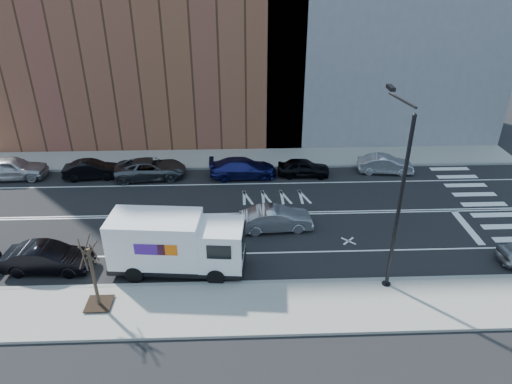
{
  "coord_description": "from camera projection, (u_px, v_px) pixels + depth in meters",
  "views": [
    {
      "loc": [
        -0.22,
        -25.22,
        14.93
      ],
      "look_at": [
        0.74,
        0.38,
        1.4
      ],
      "focal_mm": 32.0,
      "sensor_mm": 36.0,
      "label": 1
    }
  ],
  "objects": [
    {
      "name": "road_markings",
      "position": [
        245.0,
        214.0,
        29.26
      ],
      "size": [
        40.0,
        8.6,
        0.01
      ],
      "primitive_type": null,
      "color": "white",
      "rests_on": "ground"
    },
    {
      "name": "bldg_brick",
      "position": [
        143.0,
        5.0,
        37.64
      ],
      "size": [
        26.0,
        10.0,
        22.0
      ],
      "primitive_type": "cube",
      "color": "brown",
      "rests_on": "ground"
    },
    {
      "name": "far_parked_d",
      "position": [
        243.0,
        168.0,
        33.8
      ],
      "size": [
        5.04,
        2.21,
        1.44
      ],
      "primitive_type": "imported",
      "rotation": [
        0.0,
        0.0,
        1.61
      ],
      "color": "navy",
      "rests_on": "ground"
    },
    {
      "name": "far_parked_e",
      "position": [
        304.0,
        168.0,
        33.99
      ],
      "size": [
        3.97,
        1.8,
        1.32
      ],
      "primitive_type": "imported",
      "rotation": [
        0.0,
        0.0,
        1.51
      ],
      "color": "black",
      "rests_on": "ground"
    },
    {
      "name": "far_parked_c",
      "position": [
        150.0,
        169.0,
        33.7
      ],
      "size": [
        5.4,
        2.89,
        1.44
      ],
      "primitive_type": "imported",
      "rotation": [
        0.0,
        0.0,
        1.67
      ],
      "color": "#4C4F53",
      "rests_on": "ground"
    },
    {
      "name": "sidewalk_far",
      "position": [
        243.0,
        158.0,
        37.0
      ],
      "size": [
        44.0,
        3.6,
        0.15
      ],
      "primitive_type": "cube",
      "color": "gray",
      "rests_on": "ground"
    },
    {
      "name": "street_tree",
      "position": [
        95.0,
        283.0,
        20.93
      ],
      "size": [
        1.2,
        1.2,
        3.75
      ],
      "color": "black",
      "rests_on": "ground"
    },
    {
      "name": "fedex_van",
      "position": [
        176.0,
        243.0,
        23.41
      ],
      "size": [
        7.13,
        2.99,
        3.17
      ],
      "rotation": [
        0.0,
        0.0,
        -0.09
      ],
      "color": "black",
      "rests_on": "ground"
    },
    {
      "name": "ground",
      "position": [
        245.0,
        214.0,
        29.26
      ],
      "size": [
        120.0,
        120.0,
        0.0
      ],
      "primitive_type": "plane",
      "color": "black",
      "rests_on": "ground"
    },
    {
      "name": "far_parked_a",
      "position": [
        12.0,
        168.0,
        33.51
      ],
      "size": [
        5.0,
        2.17,
        1.68
      ],
      "primitive_type": "imported",
      "rotation": [
        0.0,
        0.0,
        1.61
      ],
      "color": "#ABABB0",
      "rests_on": "ground"
    },
    {
      "name": "sidewalk_near",
      "position": [
        248.0,
        308.0,
        21.45
      ],
      "size": [
        44.0,
        3.6,
        0.15
      ],
      "primitive_type": "cube",
      "color": "gray",
      "rests_on": "ground"
    },
    {
      "name": "driving_sedan",
      "position": [
        276.0,
        219.0,
        27.38
      ],
      "size": [
        4.47,
        1.85,
        1.44
      ],
      "primitive_type": "imported",
      "rotation": [
        0.0,
        0.0,
        1.65
      ],
      "color": "#A1A1A6",
      "rests_on": "ground"
    },
    {
      "name": "far_parked_f",
      "position": [
        385.0,
        164.0,
        34.49
      ],
      "size": [
        4.22,
        1.86,
        1.35
      ],
      "primitive_type": "imported",
      "rotation": [
        0.0,
        0.0,
        1.46
      ],
      "color": "#B2B2B7",
      "rests_on": "ground"
    },
    {
      "name": "curb_far",
      "position": [
        243.0,
        167.0,
        35.41
      ],
      "size": [
        44.0,
        0.25,
        0.17
      ],
      "primitive_type": "cube",
      "color": "gray",
      "rests_on": "ground"
    },
    {
      "name": "near_parked_rear_a",
      "position": [
        48.0,
        258.0,
        23.81
      ],
      "size": [
        4.59,
        1.8,
        1.49
      ],
      "primitive_type": "imported",
      "rotation": [
        0.0,
        0.0,
        1.52
      ],
      "color": "black",
      "rests_on": "ground"
    },
    {
      "name": "streetlight",
      "position": [
        397.0,
        193.0,
        21.01
      ],
      "size": [
        0.44,
        4.02,
        9.34
      ],
      "color": "black",
      "rests_on": "ground"
    },
    {
      "name": "far_parked_b",
      "position": [
        92.0,
        170.0,
        33.66
      ],
      "size": [
        4.17,
        1.77,
        1.34
      ],
      "primitive_type": "imported",
      "rotation": [
        0.0,
        0.0,
        1.66
      ],
      "color": "black",
      "rests_on": "ground"
    },
    {
      "name": "crosswalk",
      "position": [
        489.0,
        209.0,
        29.79
      ],
      "size": [
        3.0,
        14.0,
        0.01
      ],
      "primitive_type": null,
      "color": "white",
      "rests_on": "ground"
    },
    {
      "name": "curb_near",
      "position": [
        247.0,
        283.0,
        23.04
      ],
      "size": [
        44.0,
        0.25,
        0.17
      ],
      "primitive_type": "cube",
      "color": "gray",
      "rests_on": "ground"
    }
  ]
}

